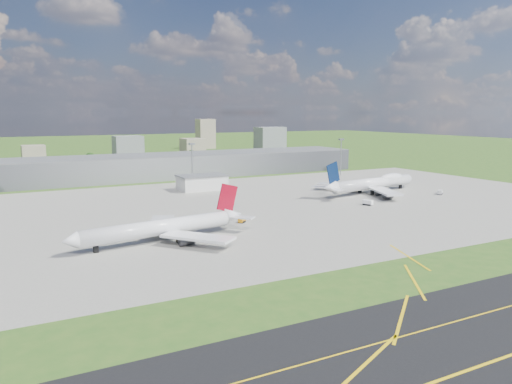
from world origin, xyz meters
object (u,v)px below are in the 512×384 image
airliner_red_twin (164,228)px  airliner_blue_quad (373,183)px  tug_yellow (242,221)px  van_white_near (368,203)px  van_white_far (440,192)px

airliner_red_twin → airliner_blue_quad: 141.66m
tug_yellow → airliner_blue_quad: bearing=-18.0°
van_white_near → van_white_far: (55.41, 6.26, -0.05)m
tug_yellow → van_white_far: size_ratio=0.78×
airliner_red_twin → van_white_near: 107.80m
tug_yellow → van_white_far: 125.64m
airliner_blue_quad → tug_yellow: bearing=-170.3°
airliner_red_twin → van_white_near: airliner_red_twin is taller
van_white_near → airliner_blue_quad: bearing=-66.1°
van_white_near → van_white_far: bearing=-105.0°
tug_yellow → airliner_red_twin: bearing=163.6°
airliner_blue_quad → tug_yellow: airliner_blue_quad is taller
van_white_near → airliner_red_twin: bearing=79.0°
airliner_blue_quad → tug_yellow: (-97.21, -33.62, -4.42)m
airliner_blue_quad → tug_yellow: size_ratio=18.66×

